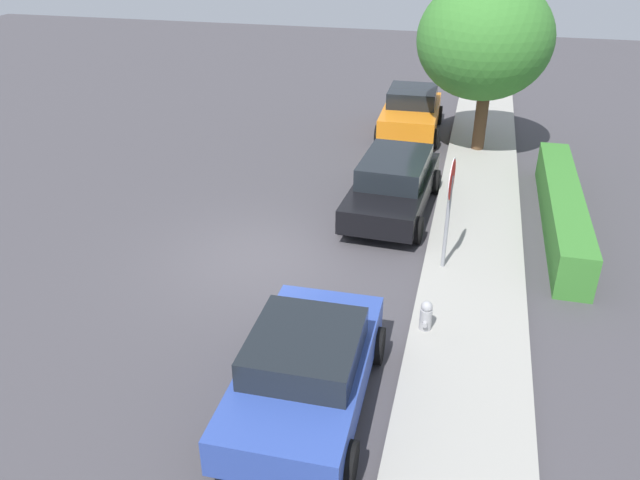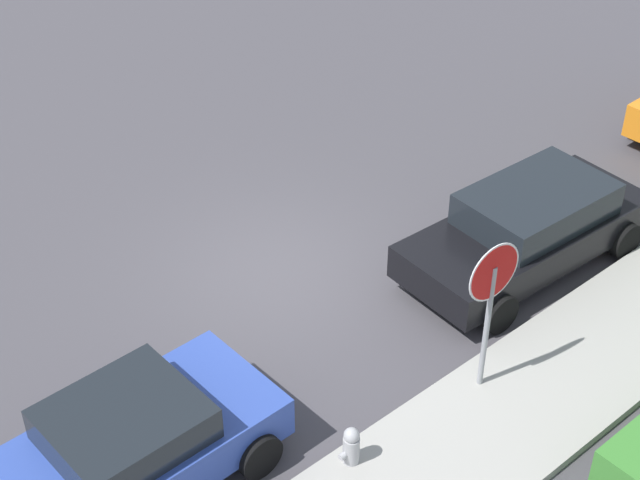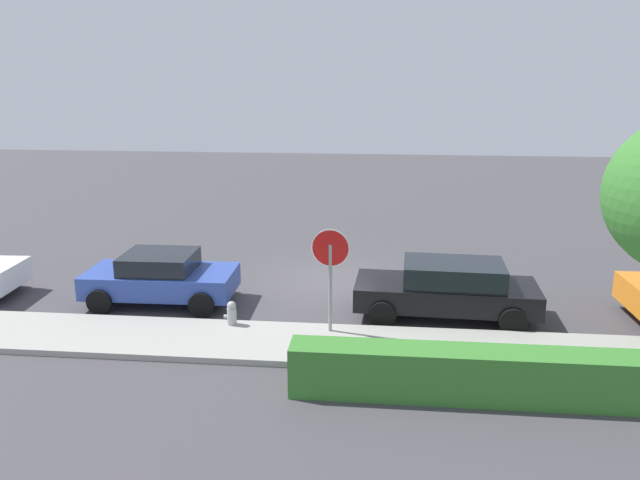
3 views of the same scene
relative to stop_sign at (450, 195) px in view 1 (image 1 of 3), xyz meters
The scene contains 9 objects.
ground_plane 4.38m from the stop_sign, 84.51° to the right, with size 60.00×60.00×0.00m, color #423F44.
sidewalk_curb 1.86m from the stop_sign, 59.25° to the left, with size 32.00×2.10×0.14m, color #9E9B93.
stop_sign is the anchor object (origin of this frame).
parked_car_black 3.33m from the stop_sign, 151.86° to the right, with size 4.51×2.14×1.42m.
parked_car_blue 5.04m from the stop_sign, 20.67° to the right, with size 3.87×2.09×1.36m.
parked_car_orange 9.42m from the stop_sign, 168.79° to the right, with size 3.99×2.11×1.49m.
street_tree_near_corner 7.78m from the stop_sign, behind, with size 3.92×3.92×5.24m.
fire_hydrant 2.74m from the stop_sign, ahead, with size 0.30×0.22×0.72m.
front_yard_hedge 4.08m from the stop_sign, 138.10° to the left, with size 6.83×0.76×0.97m.
Camera 1 is at (11.33, 4.28, 6.84)m, focal length 35.00 mm.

